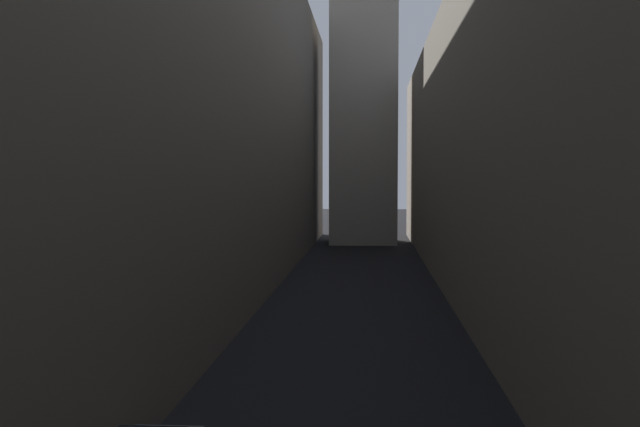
# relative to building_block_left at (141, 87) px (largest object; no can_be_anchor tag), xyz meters

# --- Properties ---
(ground_plane) EXTENTS (264.00, 264.00, 0.00)m
(ground_plane) POSITION_rel_building_block_left_xyz_m (12.05, -2.00, -12.56)
(ground_plane) COLOR black
(building_block_left) EXTENTS (13.11, 108.00, 25.12)m
(building_block_left) POSITION_rel_building_block_left_xyz_m (0.00, 0.00, 0.00)
(building_block_left) COLOR #60594F
(building_block_left) RESTS_ON ground
(building_block_right) EXTENTS (12.53, 108.00, 19.18)m
(building_block_right) POSITION_rel_building_block_left_xyz_m (23.82, 0.00, -2.97)
(building_block_right) COLOR gray
(building_block_right) RESTS_ON ground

